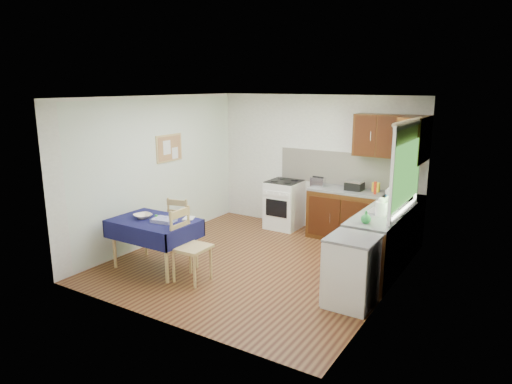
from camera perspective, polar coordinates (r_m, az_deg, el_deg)
The scene contains 33 objects.
floor at distance 7.10m, azimuth 0.11°, elevation -8.84°, with size 4.20×4.20×0.00m, color #431F12.
ceiling at distance 6.58m, azimuth 0.12°, elevation 11.78°, with size 4.00×4.20×0.02m, color silver.
wall_back at distance 8.55m, azimuth 7.52°, elevation 3.59°, with size 4.00×0.02×2.50m, color silver.
wall_front at distance 5.11m, azimuth -12.34°, elevation -3.18°, with size 4.00×0.02×2.50m, color silver.
wall_left at distance 7.94m, azimuth -12.29°, elevation 2.65°, with size 0.02×4.20×2.50m, color white.
wall_right at distance 5.95m, azimuth 16.74°, elevation -1.11°, with size 0.02×4.20×2.50m, color silver.
base_cabinets at distance 7.51m, azimuth 14.13°, elevation -4.51°, with size 1.90×2.30×0.86m.
worktop_back at distance 7.98m, azimuth 13.42°, elevation -0.07°, with size 1.90×0.60×0.04m, color slate.
worktop_right at distance 6.73m, azimuth 15.54°, elevation -2.66°, with size 0.60×1.70×0.04m, color slate.
worktop_corner at distance 7.81m, azimuth 17.94°, elevation -0.64°, with size 0.60×0.60×0.04m, color slate.
splashback at distance 8.31m, azimuth 11.55°, elevation 2.80°, with size 2.70×0.02×0.60m, color white.
upper_cabinets at distance 7.69m, azimuth 17.18°, elevation 6.55°, with size 1.20×0.85×0.70m.
stove at distance 8.67m, azimuth 3.53°, elevation -1.54°, with size 0.60×0.61×0.92m.
window at distance 6.55m, azimuth 18.35°, elevation 3.63°, with size 0.04×1.48×1.26m.
fridge at distance 5.79m, azimuth 11.83°, elevation -9.68°, with size 0.58×0.60×0.89m.
corkboard at distance 8.08m, azimuth -10.79°, elevation 5.41°, with size 0.04×0.62×0.47m.
dining_table at distance 6.87m, azimuth -12.62°, elevation -4.25°, with size 1.23×0.84×0.75m.
chair_far at distance 7.60m, azimuth -9.30°, elevation -3.71°, with size 0.47×0.47×0.90m.
chair_near at distance 6.40m, azimuth -8.41°, elevation -6.34°, with size 0.46×0.46×1.02m.
toaster at distance 8.17m, azimuth 7.76°, elevation 1.25°, with size 0.25×0.15×0.19m.
sandwich_press at distance 8.03m, azimuth 12.21°, elevation 0.82°, with size 0.29×0.25×0.17m.
sauce_bottle at distance 7.79m, azimuth 14.67°, elevation 0.50°, with size 0.05×0.05×0.21m, color #B0200E.
yellow_packet at distance 7.98m, azimuth 14.76°, elevation 0.58°, with size 0.12×0.08×0.16m, color yellow.
dish_rack at distance 6.72m, azimuth 15.89°, elevation -2.32°, with size 0.46×0.35×0.22m.
kettle at distance 6.53m, azimuth 15.38°, elevation -1.88°, with size 0.16×0.16×0.27m.
cup at distance 7.74m, azimuth 16.36°, elevation -0.10°, with size 0.14×0.14×0.11m, color silver.
soap_bottle_a at distance 7.39m, azimuth 16.41°, elevation -0.04°, with size 0.11×0.11×0.28m, color white.
soap_bottle_b at distance 6.95m, azimuth 15.90°, elevation -1.16°, with size 0.09×0.09×0.20m, color #1D5BAA.
soap_bottle_c at distance 6.14m, azimuth 13.59°, elevation -3.05°, with size 0.13×0.13×0.17m, color green.
plate_bowl at distance 6.95m, azimuth -13.96°, elevation -2.94°, with size 0.26×0.26×0.06m, color #FBEACD.
book at distance 6.81m, azimuth -9.01°, elevation -3.25°, with size 0.15×0.21×0.02m, color white.
spice_jar at distance 6.81m, azimuth -12.35°, elevation -3.12°, with size 0.04×0.04×0.08m, color green.
tea_towel at distance 6.69m, azimuth -11.46°, elevation -3.47°, with size 0.31×0.24×0.06m, color #2A2E9C.
Camera 1 is at (3.44, -5.60, 2.67)m, focal length 32.00 mm.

